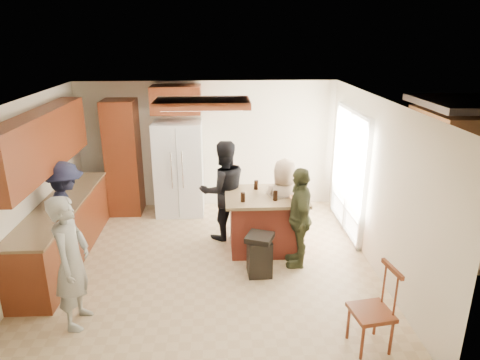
{
  "coord_description": "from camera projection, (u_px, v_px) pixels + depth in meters",
  "views": [
    {
      "loc": [
        0.21,
        -5.71,
        3.36
      ],
      "look_at": [
        0.54,
        0.66,
        1.15
      ],
      "focal_mm": 32.0,
      "sensor_mm": 36.0,
      "label": 1
    }
  ],
  "objects": [
    {
      "name": "room_shell",
      "position": [
        442.0,
        174.0,
        7.96
      ],
      "size": [
        8.0,
        5.2,
        5.0
      ],
      "color": "tan",
      "rests_on": "ground"
    },
    {
      "name": "spindle_chair",
      "position": [
        373.0,
        312.0,
        4.7
      ],
      "size": [
        0.48,
        0.48,
        0.99
      ],
      "color": "maroon",
      "rests_on": "ground"
    },
    {
      "name": "island_items",
      "position": [
        281.0,
        194.0,
        6.67
      ],
      "size": [
        0.97,
        0.72,
        0.15
      ],
      "color": "silver",
      "rests_on": "kitchen_island"
    },
    {
      "name": "kitchen_island",
      "position": [
        265.0,
        221.0,
        6.9
      ],
      "size": [
        1.28,
        1.03,
        0.93
      ],
      "color": "#A93D2B",
      "rests_on": "ground"
    },
    {
      "name": "person_side_right",
      "position": [
        299.0,
        217.0,
        6.32
      ],
      "size": [
        0.55,
        0.94,
        1.54
      ],
      "primitive_type": "imported",
      "rotation": [
        0.0,
        0.0,
        -1.67
      ],
      "color": "#3E4226",
      "rests_on": "ground"
    },
    {
      "name": "left_cabinetry",
      "position": [
        57.0,
        201.0,
        6.44
      ],
      "size": [
        0.64,
        3.0,
        2.3
      ],
      "color": "maroon",
      "rests_on": "ground"
    },
    {
      "name": "person_front_left",
      "position": [
        72.0,
        262.0,
        4.98
      ],
      "size": [
        0.48,
        0.63,
        1.66
      ],
      "primitive_type": "imported",
      "rotation": [
        0.0,
        0.0,
        1.51
      ],
      "color": "gray",
      "rests_on": "ground"
    },
    {
      "name": "refrigerator",
      "position": [
        179.0,
        168.0,
        8.16
      ],
      "size": [
        0.9,
        0.76,
        1.8
      ],
      "color": "white",
      "rests_on": "ground"
    },
    {
      "name": "person_counter",
      "position": [
        68.0,
        212.0,
        6.49
      ],
      "size": [
        0.81,
        1.11,
        1.56
      ],
      "primitive_type": "imported",
      "rotation": [
        0.0,
        0.0,
        1.95
      ],
      "color": "#191B32",
      "rests_on": "ground"
    },
    {
      "name": "trash_bin",
      "position": [
        259.0,
        254.0,
        6.18
      ],
      "size": [
        0.47,
        0.47,
        0.63
      ],
      "color": "black",
      "rests_on": "ground"
    },
    {
      "name": "person_behind_right",
      "position": [
        284.0,
        204.0,
        6.85
      ],
      "size": [
        0.75,
        0.5,
        1.5
      ],
      "primitive_type": "imported",
      "rotation": [
        0.0,
        0.0,
        3.11
      ],
      "color": "tan",
      "rests_on": "ground"
    },
    {
      "name": "back_wall_units",
      "position": [
        136.0,
        143.0,
        8.04
      ],
      "size": [
        1.8,
        0.6,
        2.45
      ],
      "color": "maroon",
      "rests_on": "ground"
    },
    {
      "name": "person_behind_left",
      "position": [
        224.0,
        190.0,
        7.15
      ],
      "size": [
        0.95,
        0.75,
        1.71
      ],
      "primitive_type": "imported",
      "rotation": [
        0.0,
        0.0,
        3.46
      ],
      "color": "black",
      "rests_on": "ground"
    }
  ]
}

